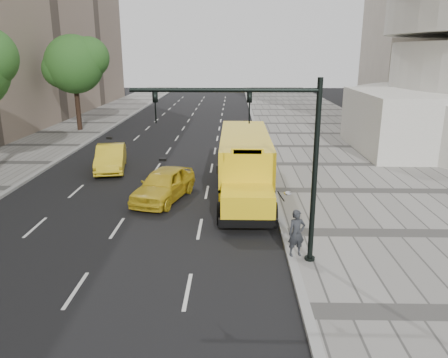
{
  "coord_description": "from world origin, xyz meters",
  "views": [
    {
      "loc": [
        3.91,
        -22.01,
        7.16
      ],
      "look_at": [
        3.5,
        -4.0,
        1.9
      ],
      "focal_mm": 35.0,
      "sensor_mm": 36.0,
      "label": 1
    }
  ],
  "objects_px": {
    "taxi_near": "(164,184)",
    "traffic_signal": "(273,150)",
    "tree_c": "(75,64)",
    "pedestrian": "(297,233)",
    "taxi_far": "(111,158)",
    "school_bus": "(245,158)"
  },
  "relations": [
    {
      "from": "taxi_near",
      "to": "traffic_signal",
      "type": "distance_m",
      "value": 8.9
    },
    {
      "from": "tree_c",
      "to": "pedestrian",
      "type": "bearing_deg",
      "value": -57.4
    },
    {
      "from": "traffic_signal",
      "to": "pedestrian",
      "type": "bearing_deg",
      "value": 18.84
    },
    {
      "from": "taxi_far",
      "to": "pedestrian",
      "type": "xyz_separation_m",
      "value": [
        9.93,
        -12.07,
        0.21
      ]
    },
    {
      "from": "tree_c",
      "to": "traffic_signal",
      "type": "relative_size",
      "value": 1.36
    },
    {
      "from": "school_bus",
      "to": "pedestrian",
      "type": "xyz_separation_m",
      "value": [
        1.65,
        -8.13,
        -0.76
      ]
    },
    {
      "from": "school_bus",
      "to": "taxi_far",
      "type": "height_order",
      "value": "school_bus"
    },
    {
      "from": "school_bus",
      "to": "taxi_far",
      "type": "relative_size",
      "value": 2.41
    },
    {
      "from": "taxi_near",
      "to": "traffic_signal",
      "type": "xyz_separation_m",
      "value": [
        4.76,
        -6.76,
        3.29
      ]
    },
    {
      "from": "tree_c",
      "to": "taxi_far",
      "type": "xyz_separation_m",
      "value": [
        6.62,
        -13.81,
        -5.33
      ]
    },
    {
      "from": "taxi_near",
      "to": "traffic_signal",
      "type": "relative_size",
      "value": 0.74
    },
    {
      "from": "pedestrian",
      "to": "taxi_far",
      "type": "bearing_deg",
      "value": 114.47
    },
    {
      "from": "taxi_near",
      "to": "traffic_signal",
      "type": "height_order",
      "value": "traffic_signal"
    },
    {
      "from": "school_bus",
      "to": "taxi_near",
      "type": "height_order",
      "value": "school_bus"
    },
    {
      "from": "school_bus",
      "to": "taxi_far",
      "type": "xyz_separation_m",
      "value": [
        -8.28,
        3.94,
        -0.97
      ]
    },
    {
      "from": "tree_c",
      "to": "taxi_near",
      "type": "xyz_separation_m",
      "value": [
        10.83,
        -19.46,
        -5.32
      ]
    },
    {
      "from": "pedestrian",
      "to": "traffic_signal",
      "type": "xyz_separation_m",
      "value": [
        -0.96,
        -0.33,
        3.09
      ]
    },
    {
      "from": "tree_c",
      "to": "traffic_signal",
      "type": "bearing_deg",
      "value": -59.25
    },
    {
      "from": "tree_c",
      "to": "traffic_signal",
      "type": "distance_m",
      "value": 30.57
    },
    {
      "from": "school_bus",
      "to": "traffic_signal",
      "type": "distance_m",
      "value": 8.8
    },
    {
      "from": "taxi_near",
      "to": "pedestrian",
      "type": "distance_m",
      "value": 8.61
    },
    {
      "from": "taxi_far",
      "to": "pedestrian",
      "type": "bearing_deg",
      "value": -61.6
    }
  ]
}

